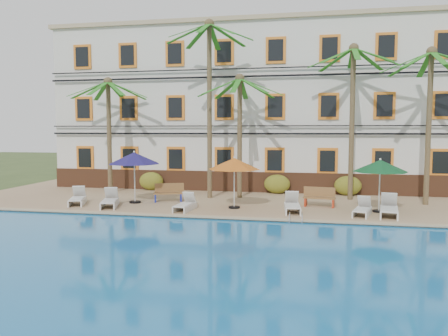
% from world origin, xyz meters
% --- Properties ---
extents(ground, '(100.00, 100.00, 0.00)m').
position_xyz_m(ground, '(0.00, 0.00, 0.00)').
color(ground, '#384C23').
rests_on(ground, ground).
extents(pool_deck, '(30.00, 12.00, 0.25)m').
position_xyz_m(pool_deck, '(0.00, 5.00, 0.12)').
color(pool_deck, tan).
rests_on(pool_deck, ground).
extents(swimming_pool, '(26.00, 12.00, 0.20)m').
position_xyz_m(swimming_pool, '(0.00, -7.00, 0.10)').
color(swimming_pool, '#176DB1').
rests_on(swimming_pool, ground).
extents(pool_coping, '(30.00, 0.35, 0.06)m').
position_xyz_m(pool_coping, '(0.00, -0.90, 0.28)').
color(pool_coping, tan).
rests_on(pool_coping, pool_deck).
extents(hotel_building, '(25.40, 6.44, 10.22)m').
position_xyz_m(hotel_building, '(0.00, 9.98, 5.37)').
color(hotel_building, silver).
rests_on(hotel_building, pool_deck).
extents(palm_a, '(4.64, 4.64, 6.69)m').
position_xyz_m(palm_a, '(-7.95, 5.12, 4.66)').
color(palm_a, brown).
rests_on(palm_a, pool_deck).
extents(palm_b, '(4.64, 4.64, 9.47)m').
position_xyz_m(palm_b, '(-1.79, 4.31, 6.25)').
color(palm_b, brown).
rests_on(palm_b, pool_deck).
extents(palm_c, '(4.64, 4.64, 6.66)m').
position_xyz_m(palm_c, '(-0.22, 4.73, 4.64)').
color(palm_c, brown).
rests_on(palm_c, pool_deck).
extents(palm_d, '(4.64, 4.64, 8.10)m').
position_xyz_m(palm_d, '(5.62, 5.13, 5.48)').
color(palm_d, brown).
rests_on(palm_d, pool_deck).
extents(palm_e, '(4.64, 4.64, 7.65)m').
position_xyz_m(palm_e, '(9.14, 4.23, 5.22)').
color(palm_e, brown).
rests_on(palm_e, pool_deck).
extents(shrub_left, '(1.50, 0.90, 1.10)m').
position_xyz_m(shrub_left, '(-5.97, 6.60, 0.80)').
color(shrub_left, '#295217').
rests_on(shrub_left, pool_deck).
extents(shrub_mid, '(1.50, 0.90, 1.10)m').
position_xyz_m(shrub_mid, '(1.68, 6.60, 0.80)').
color(shrub_mid, '#295217').
rests_on(shrub_mid, pool_deck).
extents(shrub_right, '(1.50, 0.90, 1.10)m').
position_xyz_m(shrub_right, '(5.63, 6.60, 0.80)').
color(shrub_right, '#295217').
rests_on(shrub_right, pool_deck).
extents(umbrella_blue, '(2.63, 2.63, 2.63)m').
position_xyz_m(umbrella_blue, '(-5.13, 2.00, 2.49)').
color(umbrella_blue, black).
rests_on(umbrella_blue, pool_deck).
extents(umbrella_red, '(2.44, 2.44, 2.44)m').
position_xyz_m(umbrella_red, '(0.04, 1.48, 2.33)').
color(umbrella_red, black).
rests_on(umbrella_red, pool_deck).
extents(umbrella_green, '(2.42, 2.42, 2.42)m').
position_xyz_m(umbrella_green, '(6.56, 1.74, 2.31)').
color(umbrella_green, black).
rests_on(umbrella_green, pool_deck).
extents(lounger_a, '(1.27, 1.95, 0.87)m').
position_xyz_m(lounger_a, '(-7.75, 1.05, 0.53)').
color(lounger_a, silver).
rests_on(lounger_a, pool_deck).
extents(lounger_b, '(1.23, 2.00, 0.89)m').
position_xyz_m(lounger_b, '(-5.86, 0.69, 0.54)').
color(lounger_b, silver).
rests_on(lounger_b, pool_deck).
extents(lounger_c, '(0.74, 1.73, 0.79)m').
position_xyz_m(lounger_c, '(-2.07, 0.52, 0.51)').
color(lounger_c, silver).
rests_on(lounger_c, pool_deck).
extents(lounger_d, '(0.83, 1.93, 0.89)m').
position_xyz_m(lounger_d, '(2.76, 1.03, 0.54)').
color(lounger_d, silver).
rests_on(lounger_d, pool_deck).
extents(lounger_e, '(1.02, 1.78, 0.80)m').
position_xyz_m(lounger_e, '(5.75, 0.80, 0.51)').
color(lounger_e, silver).
rests_on(lounger_e, pool_deck).
extents(lounger_f, '(1.03, 2.09, 0.95)m').
position_xyz_m(lounger_f, '(6.84, 0.85, 0.56)').
color(lounger_f, silver).
rests_on(lounger_f, pool_deck).
extents(bench_left, '(1.57, 0.94, 0.93)m').
position_xyz_m(bench_left, '(-3.62, 2.74, 0.72)').
color(bench_left, olive).
rests_on(bench_left, pool_deck).
extents(bench_right, '(1.56, 0.70, 0.93)m').
position_xyz_m(bench_right, '(3.99, 2.66, 0.72)').
color(bench_right, olive).
rests_on(bench_right, pool_deck).
extents(pool_ladder, '(0.54, 0.74, 0.74)m').
position_xyz_m(pool_ladder, '(2.97, -1.00, 0.25)').
color(pool_ladder, silver).
rests_on(pool_ladder, ground).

